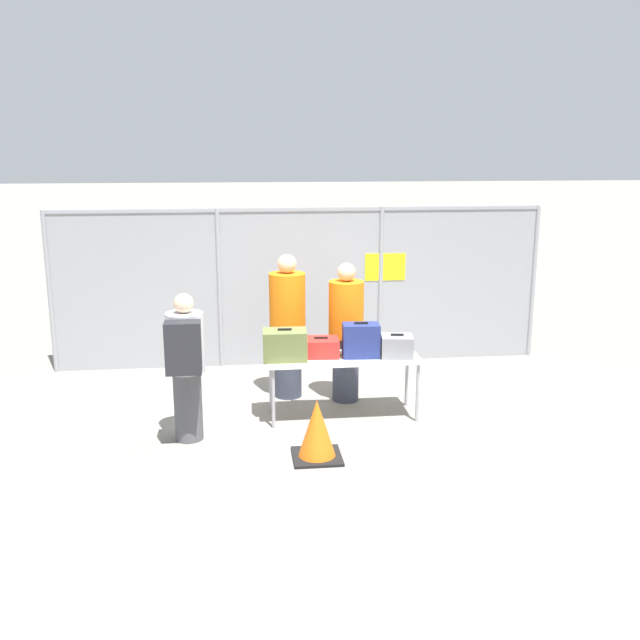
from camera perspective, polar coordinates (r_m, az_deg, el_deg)
The scene contains 12 objects.
ground_plane at distance 8.60m, azimuth -0.10°, elevation -7.78°, with size 120.00×120.00×0.00m, color gray.
fence_section at distance 10.40m, azimuth -1.48°, elevation 2.92°, with size 7.15×0.07×2.31m.
inspection_table at distance 8.41m, azimuth 1.85°, elevation -3.40°, with size 1.80×0.65×0.74m.
suitcase_olive at distance 8.27m, azimuth -2.83°, elevation -2.01°, with size 0.52×0.37×0.37m.
suitcase_red at distance 8.41m, azimuth 0.07°, elevation -2.20°, with size 0.44×0.38×0.23m.
suitcase_navy at distance 8.37m, azimuth 3.29°, elevation -1.63°, with size 0.45×0.29×0.42m.
suitcase_grey at distance 8.43m, azimuth 6.17°, elevation -2.09°, with size 0.41×0.37×0.28m.
traveler_hooded at distance 7.76m, azimuth -10.69°, elevation -3.34°, with size 0.41×0.63×1.64m.
security_worker_near at distance 8.90m, azimuth 2.09°, elevation -0.85°, with size 0.44×0.44×1.77m.
security_worker_far at distance 9.04m, azimuth -2.61°, elevation -0.34°, with size 0.46×0.46×1.85m.
utility_trailer at distance 12.65m, azimuth 2.58°, elevation 1.29°, with size 4.02×2.34×0.75m.
traffic_cone at distance 7.42m, azimuth -0.25°, elevation -8.87°, with size 0.51×0.51×0.64m.
Camera 1 is at (-0.93, -7.95, 3.13)m, focal length 40.00 mm.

